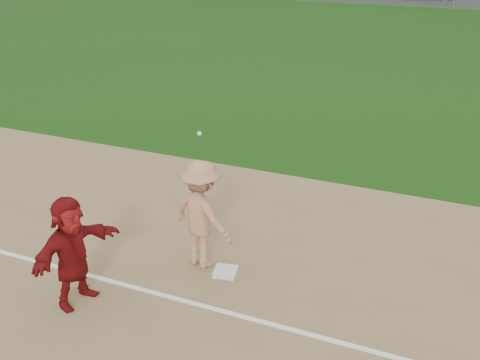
% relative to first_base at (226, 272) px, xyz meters
% --- Properties ---
extents(ground, '(160.00, 160.00, 0.00)m').
position_rel_first_base_xyz_m(ground, '(-0.28, -0.24, -0.06)').
color(ground, '#15410C').
rests_on(ground, ground).
extents(foul_line, '(60.00, 0.10, 0.01)m').
position_rel_first_base_xyz_m(foul_line, '(-0.28, -1.04, -0.04)').
color(foul_line, white).
rests_on(foul_line, infield_dirt).
extents(parking_asphalt, '(120.00, 10.00, 0.01)m').
position_rel_first_base_xyz_m(parking_asphalt, '(-0.28, 45.76, -0.06)').
color(parking_asphalt, black).
rests_on(parking_asphalt, ground).
extents(first_base, '(0.47, 0.47, 0.09)m').
position_rel_first_base_xyz_m(first_base, '(0.00, 0.00, 0.00)').
color(first_base, white).
rests_on(first_base, infield_dirt).
extents(base_runner, '(0.84, 1.81, 1.88)m').
position_rel_first_base_xyz_m(base_runner, '(-1.88, -1.74, 0.89)').
color(base_runner, maroon).
rests_on(base_runner, infield_dirt).
extents(first_base_play, '(1.47, 1.11, 2.58)m').
position_rel_first_base_xyz_m(first_base_play, '(-0.53, 0.14, 0.96)').
color(first_base_play, '#A3A3A6').
rests_on(first_base_play, infield_dirt).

